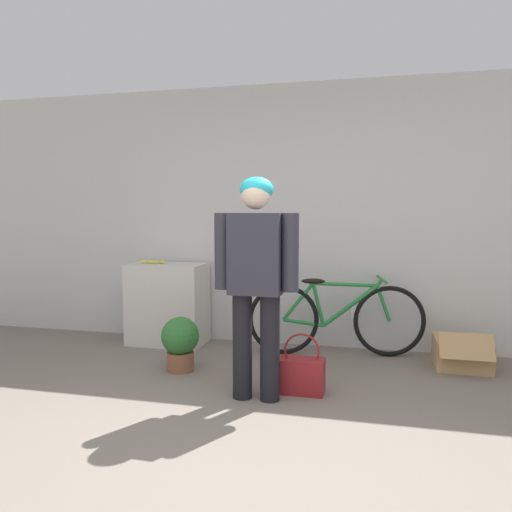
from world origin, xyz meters
TOP-DOWN VIEW (x-y plane):
  - ground_plane at (0.00, 0.00)m, footprint 14.00×14.00m
  - wall_back at (0.00, 2.75)m, footprint 8.00×0.07m
  - side_shelf at (-1.32, 2.46)m, footprint 0.76×0.47m
  - person at (-0.08, 1.18)m, footprint 0.61×0.23m
  - bicycle at (0.38, 2.42)m, footprint 1.63×0.46m
  - banana at (-1.47, 2.45)m, footprint 0.29×0.08m
  - handbag at (0.22, 1.38)m, footprint 0.33×0.18m
  - cardboard_box at (1.47, 2.30)m, footprint 0.45×0.52m
  - potted_plant at (-0.85, 1.65)m, footprint 0.32×0.32m

SIDE VIEW (x-z plane):
  - ground_plane at x=0.00m, z-range 0.00..0.00m
  - cardboard_box at x=1.47m, z-range -0.04..0.30m
  - handbag at x=0.22m, z-range -0.08..0.37m
  - potted_plant at x=-0.85m, z-range 0.02..0.48m
  - bicycle at x=0.38m, z-range -0.01..0.72m
  - side_shelf at x=-1.32m, z-range 0.00..0.82m
  - banana at x=-1.47m, z-range 0.82..0.85m
  - person at x=-0.08m, z-range 0.14..1.73m
  - wall_back at x=0.00m, z-range 0.00..2.60m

